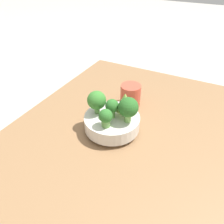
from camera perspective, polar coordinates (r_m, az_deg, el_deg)
The scene contains 9 objects.
ground_plane at distance 0.85m, azimuth 2.44°, elevation -7.36°, with size 6.00×6.00×0.00m, color #ADA89E.
table at distance 0.83m, azimuth 2.48°, elevation -6.16°, with size 1.07×0.80×0.05m.
bowl at distance 0.79m, azimuth 0.00°, elevation -2.69°, with size 0.20×0.20×0.06m.
broccoli_floret_back at distance 0.73m, azimuth 4.29°, elevation 1.11°, with size 0.07×0.07×0.09m.
romanesco_piece_far at distance 0.76m, azimuth 3.10°, elevation 2.69°, with size 0.07×0.07×0.09m.
broccoli_floret_center at distance 0.75m, azimuth 0.00°, elevation 1.39°, with size 0.05×0.05×0.07m.
broccoli_floret_right at distance 0.71m, azimuth -1.65°, elevation -1.35°, with size 0.05×0.05×0.07m.
broccoli_floret_front at distance 0.77m, azimuth -4.03°, elevation 3.00°, with size 0.07×0.07×0.09m.
cup at distance 0.93m, azimuth 4.85°, elevation 4.37°, with size 0.09×0.09×0.09m.
Camera 1 is at (0.56, 0.25, 0.59)m, focal length 35.00 mm.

